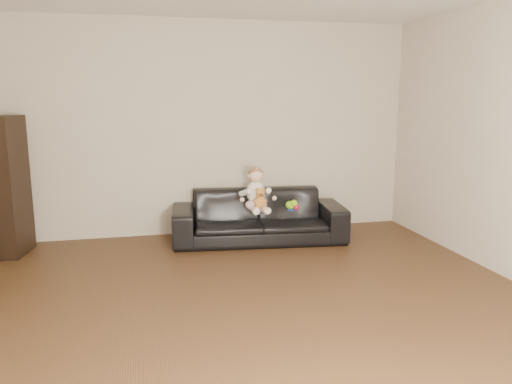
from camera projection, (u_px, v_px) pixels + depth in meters
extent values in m
plane|color=#482E19|center=(264.00, 328.00, 3.72)|extent=(5.50, 5.50, 0.00)
plane|color=beige|center=(211.00, 129.00, 6.11)|extent=(5.00, 0.00, 5.00)
imported|color=black|center=(259.00, 216.00, 5.93)|extent=(2.09, 0.99, 0.59)
cube|color=black|center=(4.00, 186.00, 5.33)|extent=(0.46, 0.57, 1.50)
cube|color=silver|center=(3.00, 155.00, 5.27)|extent=(0.22, 0.28, 0.28)
ellipsoid|color=white|center=(256.00, 205.00, 5.79)|extent=(0.28, 0.26, 0.14)
ellipsoid|color=white|center=(256.00, 192.00, 5.78)|extent=(0.24, 0.21, 0.26)
sphere|color=beige|center=(256.00, 175.00, 5.73)|extent=(0.20, 0.20, 0.17)
ellipsoid|color=#8C603F|center=(256.00, 173.00, 5.73)|extent=(0.20, 0.20, 0.12)
cylinder|color=white|center=(255.00, 210.00, 5.63)|extent=(0.11, 0.22, 0.08)
cylinder|color=white|center=(264.00, 209.00, 5.65)|extent=(0.11, 0.22, 0.08)
sphere|color=white|center=(256.00, 212.00, 5.52)|extent=(0.08, 0.08, 0.07)
sphere|color=white|center=(267.00, 212.00, 5.55)|extent=(0.08, 0.08, 0.07)
cylinder|color=white|center=(245.00, 192.00, 5.69)|extent=(0.09, 0.19, 0.12)
cylinder|color=white|center=(268.00, 191.00, 5.75)|extent=(0.09, 0.19, 0.12)
ellipsoid|color=#BD7B36|center=(260.00, 202.00, 5.63)|extent=(0.15, 0.14, 0.15)
sphere|color=#BD7B36|center=(260.00, 193.00, 5.59)|extent=(0.12, 0.12, 0.10)
sphere|color=#BD7B36|center=(257.00, 190.00, 5.59)|extent=(0.05, 0.05, 0.04)
sphere|color=#BD7B36|center=(263.00, 189.00, 5.60)|extent=(0.05, 0.05, 0.04)
sphere|color=#593819|center=(261.00, 195.00, 5.55)|extent=(0.05, 0.05, 0.04)
ellipsoid|color=#8CDC19|center=(291.00, 205.00, 5.86)|extent=(0.16, 0.18, 0.10)
sphere|color=#CB1740|center=(296.00, 207.00, 5.81)|extent=(0.08, 0.08, 0.07)
cylinder|color=#1838C6|center=(291.00, 210.00, 5.82)|extent=(0.11, 0.11, 0.01)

